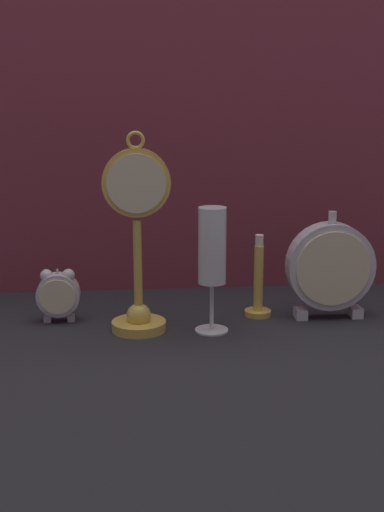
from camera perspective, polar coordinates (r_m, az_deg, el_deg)
The scene contains 7 objects.
ground_plane at distance 1.15m, azimuth 0.35°, elevation -7.01°, with size 4.00×4.00×0.00m, color #232328.
fabric_backdrop_drape at distance 1.40m, azimuth -0.90°, elevation 13.23°, with size 1.28×0.01×0.79m, color brown.
pocket_watch_on_stand at distance 1.17m, azimuth -4.39°, elevation 0.75°, with size 0.11×0.09×0.33m.
alarm_clock_twin_bell at distance 1.25m, azimuth -10.66°, elevation -2.92°, with size 0.07×0.03×0.09m.
mantel_clock_silver at distance 1.27m, azimuth 11.01°, elevation -0.87°, with size 0.15×0.04×0.19m.
champagne_flute at distance 1.17m, azimuth 1.62°, elevation 0.15°, with size 0.06×0.06×0.21m.
brass_candlestick at distance 1.27m, azimuth 5.32°, elevation -2.65°, with size 0.05×0.05×0.15m.
Camera 1 is at (-0.10, -1.07, 0.40)m, focal length 50.00 mm.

